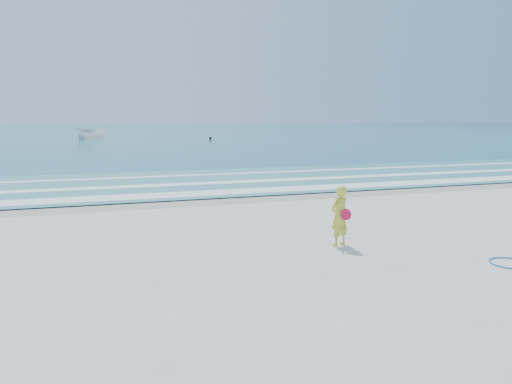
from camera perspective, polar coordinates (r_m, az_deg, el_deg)
name	(u,v)px	position (r m, az deg, el deg)	size (l,w,h in m)	color
ground	(308,270)	(10.20, 5.94, -8.85)	(400.00, 400.00, 0.00)	silver
wet_sand	(206,200)	(18.54, -5.79, -0.90)	(400.00, 2.40, 0.00)	#B2A893
ocean	(105,131)	(113.93, -16.92, 6.71)	(400.00, 190.00, 0.04)	#19727F
shallow	(181,182)	(23.38, -8.58, 1.12)	(400.00, 10.00, 0.01)	#59B7AD
foam_near	(198,193)	(19.78, -6.65, -0.17)	(400.00, 1.40, 0.01)	white
foam_mid	(184,184)	(22.60, -8.22, 0.90)	(400.00, 0.90, 0.01)	white
foam_far	(172,176)	(25.82, -9.58, 1.82)	(400.00, 0.60, 0.01)	white
hoop	(511,263)	(11.81, 27.11, -7.24)	(0.86, 0.86, 0.03)	blue
boat	(92,133)	(70.81, -18.23, 6.44)	(1.68, 4.46, 1.72)	white
buoy	(210,138)	(66.52, -5.25, 6.14)	(0.38, 0.38, 0.38)	black
woman	(339,216)	(11.99, 9.49, -2.71)	(0.62, 0.51, 1.44)	yellow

